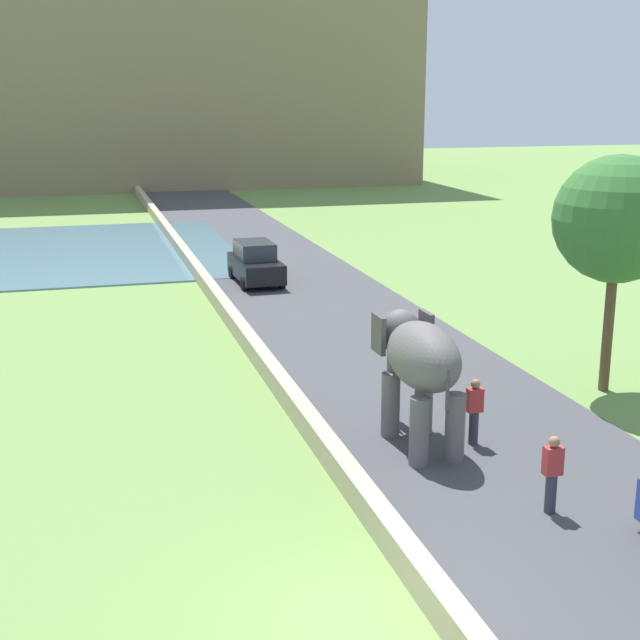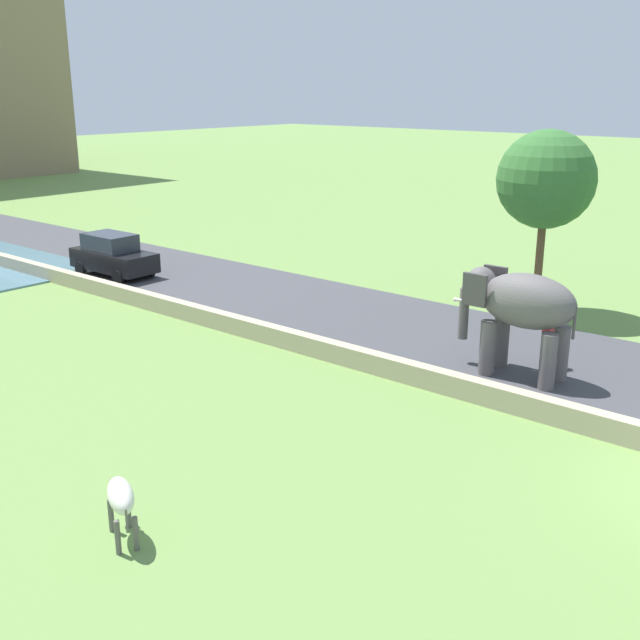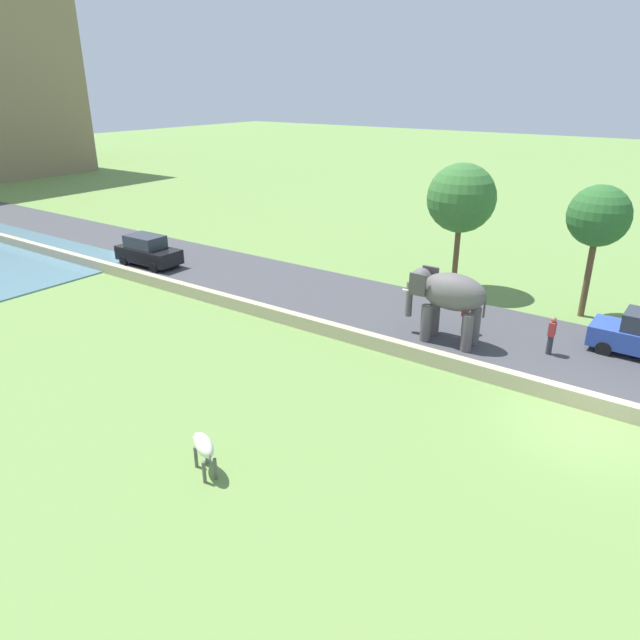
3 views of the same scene
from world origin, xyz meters
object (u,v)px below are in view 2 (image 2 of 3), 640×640
at_px(person_beside_elephant, 547,339).
at_px(car_black, 113,255).
at_px(elephant, 519,307).
at_px(cow_white, 120,497).

xyz_separation_m(person_beside_elephant, car_black, (-1.24, 18.88, 0.03)).
bearing_deg(elephant, person_beside_elephant, -16.10).
relative_size(elephant, car_black, 0.86).
bearing_deg(cow_white, car_black, 54.75).
relative_size(elephant, person_beside_elephant, 2.13).
height_order(elephant, car_black, elephant).
relative_size(elephant, cow_white, 2.50).
height_order(person_beside_elephant, car_black, car_black).
bearing_deg(person_beside_elephant, elephant, 163.90).
bearing_deg(car_black, cow_white, -125.25).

